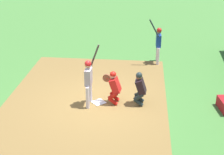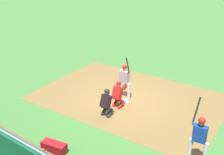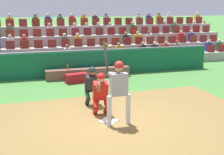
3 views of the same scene
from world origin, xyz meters
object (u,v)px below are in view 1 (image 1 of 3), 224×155
at_px(batter_at_plate, 89,78).
at_px(on_deck_batter, 158,41).
at_px(catcher_crouching, 114,85).
at_px(home_plate_marker, 99,102).
at_px(home_plate_umpire, 140,87).

xyz_separation_m(batter_at_plate, on_deck_batter, (4.59, -2.42, -0.02)).
bearing_deg(catcher_crouching, batter_at_plate, 106.61).
bearing_deg(on_deck_batter, catcher_crouching, 160.48).
relative_size(batter_at_plate, catcher_crouching, 1.74).
distance_m(home_plate_marker, batter_at_plate, 1.15).
distance_m(batter_at_plate, home_plate_umpire, 1.91).
relative_size(home_plate_marker, batter_at_plate, 0.19).
bearing_deg(on_deck_batter, home_plate_umpire, 172.39).
bearing_deg(home_plate_marker, catcher_crouching, -81.62).
bearing_deg(batter_at_plate, catcher_crouching, -73.39).
distance_m(catcher_crouching, home_plate_umpire, 0.96).
relative_size(catcher_crouching, on_deck_batter, 0.59).
bearing_deg(batter_at_plate, home_plate_marker, -60.36).
relative_size(home_plate_umpire, on_deck_batter, 0.59).
xyz_separation_m(catcher_crouching, on_deck_batter, (4.33, -1.53, 0.36)).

